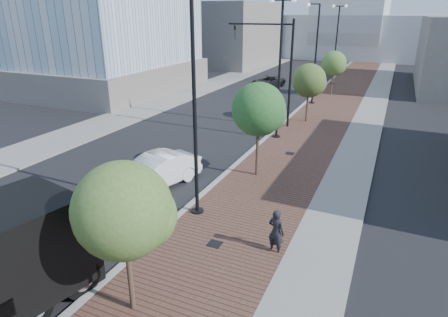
% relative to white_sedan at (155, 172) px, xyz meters
% --- Properties ---
extents(sidewalk, '(7.00, 140.00, 0.12)m').
position_rel_white_sedan_xyz_m(sidewalk, '(6.19, 28.33, -0.77)').
color(sidewalk, '#4C2D23').
rests_on(sidewalk, ground).
extents(concrete_strip, '(2.40, 140.00, 0.13)m').
position_rel_white_sedan_xyz_m(concrete_strip, '(8.89, 28.33, -0.76)').
color(concrete_strip, slate).
rests_on(concrete_strip, ground).
extents(curb, '(0.30, 140.00, 0.14)m').
position_rel_white_sedan_xyz_m(curb, '(2.69, 28.33, -0.76)').
color(curb, gray).
rests_on(curb, ground).
extents(west_sidewalk, '(4.00, 140.00, 0.12)m').
position_rel_white_sedan_xyz_m(west_sidewalk, '(-10.31, 28.33, -0.77)').
color(west_sidewalk, slate).
rests_on(west_sidewalk, ground).
extents(white_sedan, '(3.21, 5.33, 1.66)m').
position_rel_white_sedan_xyz_m(white_sedan, '(0.00, 0.00, 0.00)').
color(white_sedan, white).
rests_on(white_sedan, ground).
extents(dark_car_mid, '(3.75, 5.17, 1.31)m').
position_rel_white_sedan_xyz_m(dark_car_mid, '(-3.53, 29.36, -0.18)').
color(dark_car_mid, black).
rests_on(dark_car_mid, ground).
extents(dark_car_far, '(2.67, 5.20, 1.44)m').
position_rel_white_sedan_xyz_m(dark_car_far, '(0.37, 35.23, -0.11)').
color(dark_car_far, black).
rests_on(dark_car_far, ground).
extents(pedestrian, '(0.75, 0.59, 1.79)m').
position_rel_white_sedan_xyz_m(pedestrian, '(7.30, -3.10, 0.07)').
color(pedestrian, black).
rests_on(pedestrian, ground).
extents(streetlight_1, '(1.44, 0.56, 9.21)m').
position_rel_white_sedan_xyz_m(streetlight_1, '(3.18, -1.67, 3.51)').
color(streetlight_1, black).
rests_on(streetlight_1, ground).
extents(streetlight_2, '(1.72, 0.56, 9.28)m').
position_rel_white_sedan_xyz_m(streetlight_2, '(3.29, 10.33, 3.99)').
color(streetlight_2, black).
rests_on(streetlight_2, ground).
extents(streetlight_3, '(1.44, 0.56, 9.21)m').
position_rel_white_sedan_xyz_m(streetlight_3, '(3.18, 22.33, 3.51)').
color(streetlight_3, black).
rests_on(streetlight_3, ground).
extents(streetlight_4, '(1.72, 0.56, 9.28)m').
position_rel_white_sedan_xyz_m(streetlight_4, '(3.29, 34.33, 3.99)').
color(streetlight_4, black).
rests_on(streetlight_4, ground).
extents(traffic_mast, '(5.09, 0.20, 8.00)m').
position_rel_white_sedan_xyz_m(traffic_mast, '(2.39, 13.33, 4.15)').
color(traffic_mast, black).
rests_on(traffic_mast, ground).
extents(tree_0, '(2.72, 2.72, 4.74)m').
position_rel_white_sedan_xyz_m(tree_0, '(4.34, -7.65, 2.55)').
color(tree_0, '#382619').
rests_on(tree_0, ground).
extents(tree_1, '(2.78, 2.78, 5.13)m').
position_rel_white_sedan_xyz_m(tree_1, '(4.34, 3.35, 2.90)').
color(tree_1, '#382619').
rests_on(tree_1, ground).
extents(tree_2, '(2.65, 2.65, 4.73)m').
position_rel_white_sedan_xyz_m(tree_2, '(4.34, 15.35, 2.56)').
color(tree_2, '#382619').
rests_on(tree_2, ground).
extents(tree_3, '(2.61, 2.60, 4.70)m').
position_rel_white_sedan_xyz_m(tree_3, '(4.34, 27.35, 2.56)').
color(tree_3, '#382619').
rests_on(tree_3, ground).
extents(tower_podium, '(19.00, 19.00, 3.00)m').
position_rel_white_sedan_xyz_m(tower_podium, '(-21.31, 20.33, 0.67)').
color(tower_podium, slate).
rests_on(tower_podium, ground).
extents(convention_center, '(50.00, 30.00, 50.00)m').
position_rel_white_sedan_xyz_m(convention_center, '(0.69, 73.33, 5.18)').
color(convention_center, '#B2B8BD').
rests_on(convention_center, ground).
extents(commercial_block_nw, '(14.00, 20.00, 10.00)m').
position_rel_white_sedan_xyz_m(commercial_block_nw, '(-17.31, 48.33, 4.17)').
color(commercial_block_nw, slate).
rests_on(commercial_block_nw, ground).
extents(utility_cover_1, '(0.50, 0.50, 0.02)m').
position_rel_white_sedan_xyz_m(utility_cover_1, '(5.09, -3.67, -0.70)').
color(utility_cover_1, black).
rests_on(utility_cover_1, sidewalk).
extents(utility_cover_2, '(0.50, 0.50, 0.02)m').
position_rel_white_sedan_xyz_m(utility_cover_2, '(5.09, 7.33, -0.70)').
color(utility_cover_2, black).
rests_on(utility_cover_2, sidewalk).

